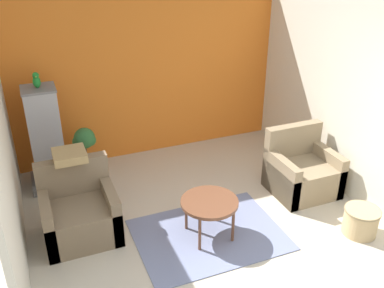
# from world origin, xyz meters

# --- Properties ---
(wall_back_accent) EXTENTS (4.34, 0.06, 2.66)m
(wall_back_accent) POSITION_xyz_m (0.00, 3.57, 1.33)
(wall_back_accent) COLOR orange
(wall_back_accent) RESTS_ON ground_plane
(wall_left) EXTENTS (0.06, 3.54, 2.66)m
(wall_left) POSITION_xyz_m (-2.14, 1.77, 1.33)
(wall_left) COLOR silver
(wall_left) RESTS_ON ground_plane
(wall_right) EXTENTS (0.06, 3.54, 2.66)m
(wall_right) POSITION_xyz_m (2.14, 1.77, 1.33)
(wall_right) COLOR silver
(wall_right) RESTS_ON ground_plane
(area_rug) EXTENTS (1.76, 1.30, 0.01)m
(area_rug) POSITION_xyz_m (-0.04, 1.12, 0.01)
(area_rug) COLOR slate
(area_rug) RESTS_ON ground_plane
(coffee_table) EXTENTS (0.68, 0.68, 0.50)m
(coffee_table) POSITION_xyz_m (-0.04, 1.12, 0.45)
(coffee_table) COLOR brown
(coffee_table) RESTS_ON ground_plane
(armchair_left) EXTENTS (0.86, 0.77, 0.90)m
(armchair_left) POSITION_xyz_m (-1.46, 1.72, 0.29)
(armchair_left) COLOR #7A664C
(armchair_left) RESTS_ON ground_plane
(armchair_right) EXTENTS (0.86, 0.77, 0.90)m
(armchair_right) POSITION_xyz_m (1.57, 1.56, 0.29)
(armchair_right) COLOR #8E7A5B
(armchair_right) RESTS_ON ground_plane
(birdcage) EXTENTS (0.59, 0.59, 1.47)m
(birdcage) POSITION_xyz_m (-1.67, 3.07, 0.69)
(birdcage) COLOR slate
(birdcage) RESTS_ON ground_plane
(parrot) EXTENTS (0.10, 0.18, 0.22)m
(parrot) POSITION_xyz_m (-1.67, 3.07, 1.57)
(parrot) COLOR #1E842D
(parrot) RESTS_ON birdcage
(potted_plant) EXTENTS (0.34, 0.31, 0.75)m
(potted_plant) POSITION_xyz_m (-1.14, 3.17, 0.48)
(potted_plant) COLOR beige
(potted_plant) RESTS_ON ground_plane
(wicker_basket) EXTENTS (0.43, 0.43, 0.34)m
(wicker_basket) POSITION_xyz_m (1.68, 0.48, 0.18)
(wicker_basket) COLOR tan
(wicker_basket) RESTS_ON ground_plane
(throw_pillow) EXTENTS (0.38, 0.38, 0.10)m
(throw_pillow) POSITION_xyz_m (-1.46, 2.00, 0.95)
(throw_pillow) COLOR tan
(throw_pillow) RESTS_ON armchair_left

